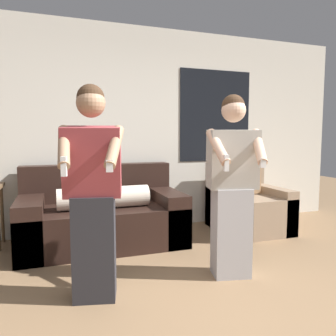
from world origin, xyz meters
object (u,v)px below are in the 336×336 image
couch (102,217)px  person_left (93,193)px  person_right (232,186)px  armchair (247,207)px

couch → person_left: (-0.24, -1.32, 0.51)m
couch → person_right: person_right is taller
armchair → person_left: 2.55m
person_left → person_right: size_ratio=1.01×
person_right → armchair: bearing=52.1°
person_left → person_right: (1.21, 0.03, -0.01)m
armchair → person_left: bearing=-149.9°
person_right → person_left: bearing=-178.5°
couch → person_right: 1.69m
couch → person_left: 1.43m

